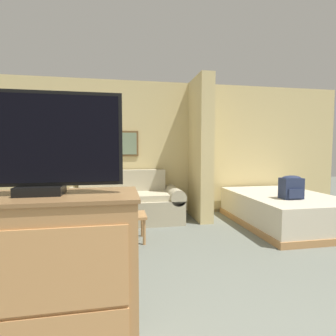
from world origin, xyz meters
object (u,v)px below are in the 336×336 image
at_px(couch, 124,204).
at_px(tv_dresser, 44,288).
at_px(bed, 283,209).
at_px(coffee_table, 119,218).
at_px(table_lamp, 53,179).
at_px(tv, 39,143).
at_px(backpack, 291,187).

relative_size(couch, tv_dresser, 1.99).
height_order(tv_dresser, bed, tv_dresser).
relative_size(coffee_table, tv_dresser, 0.72).
distance_m(couch, table_lamp, 1.25).
bearing_deg(coffee_table, tv, -100.57).
distance_m(table_lamp, tv_dresser, 3.18).
relative_size(tv_dresser, bed, 0.50).
bearing_deg(tv, couch, 81.35).
xyz_separation_m(couch, coffee_table, (-0.08, -1.03, 0.01)).
height_order(couch, table_lamp, table_lamp).
xyz_separation_m(coffee_table, tv, (-0.40, -2.14, 0.99)).
bearing_deg(couch, table_lamp, -176.67).
height_order(tv, backpack, tv).
distance_m(tv_dresser, tv, 0.80).
bearing_deg(table_lamp, coffee_table, -41.79).
height_order(tv_dresser, tv, tv).
bearing_deg(coffee_table, tv_dresser, -100.57).
xyz_separation_m(tv_dresser, backpack, (3.06, 2.12, 0.19)).
bearing_deg(couch, bed, -13.71).
bearing_deg(couch, coffee_table, -94.58).
distance_m(tv, bed, 4.20).
bearing_deg(tv_dresser, couch, 81.35).
bearing_deg(backpack, table_lamp, 165.31).
height_order(couch, tv_dresser, tv_dresser).
distance_m(coffee_table, table_lamp, 1.51).
relative_size(couch, bed, 1.00).
bearing_deg(bed, tv, -141.88).
xyz_separation_m(tv_dresser, bed, (3.19, 2.51, -0.26)).
relative_size(table_lamp, backpack, 1.10).
bearing_deg(tv, tv_dresser, -90.00).
bearing_deg(table_lamp, bed, -8.74).
height_order(table_lamp, bed, table_lamp).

